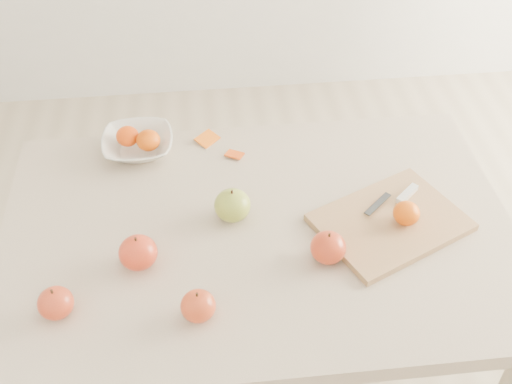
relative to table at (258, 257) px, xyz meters
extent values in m
cube|color=beige|center=(0.00, 0.00, 0.08)|extent=(1.20, 0.80, 0.04)
cylinder|color=#BCAA8E|center=(-0.54, 0.34, -0.30)|extent=(0.06, 0.06, 0.71)
cylinder|color=#BCAA8E|center=(0.54, 0.34, -0.30)|extent=(0.06, 0.06, 0.71)
cube|color=tan|center=(0.31, -0.02, 0.11)|extent=(0.40, 0.36, 0.02)
ellipsoid|color=#D74B07|center=(0.34, -0.03, 0.14)|extent=(0.06, 0.06, 0.05)
imported|color=white|center=(-0.28, 0.32, 0.12)|extent=(0.19, 0.19, 0.05)
ellipsoid|color=#E65008|center=(-0.31, 0.33, 0.14)|extent=(0.06, 0.06, 0.05)
ellipsoid|color=#E34808|center=(-0.25, 0.31, 0.14)|extent=(0.06, 0.06, 0.06)
cube|color=orange|center=(-0.10, 0.35, 0.10)|extent=(0.07, 0.07, 0.01)
cube|color=#D0470E|center=(-0.03, 0.28, 0.10)|extent=(0.06, 0.05, 0.01)
cube|color=white|center=(0.37, 0.05, 0.12)|extent=(0.07, 0.06, 0.01)
cube|color=#393C40|center=(0.29, 0.02, 0.12)|extent=(0.08, 0.08, 0.00)
ellipsoid|color=olive|center=(-0.06, 0.04, 0.14)|extent=(0.09, 0.09, 0.08)
ellipsoid|color=#A81D15|center=(-0.15, -0.24, 0.13)|extent=(0.07, 0.07, 0.07)
ellipsoid|color=maroon|center=(-0.44, -0.20, 0.13)|extent=(0.07, 0.07, 0.07)
ellipsoid|color=#A31D1A|center=(0.14, -0.11, 0.13)|extent=(0.08, 0.08, 0.07)
ellipsoid|color=#9F0210|center=(-0.27, -0.08, 0.14)|extent=(0.09, 0.09, 0.08)
camera|label=1|loc=(-0.12, -1.04, 1.17)|focal=45.00mm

